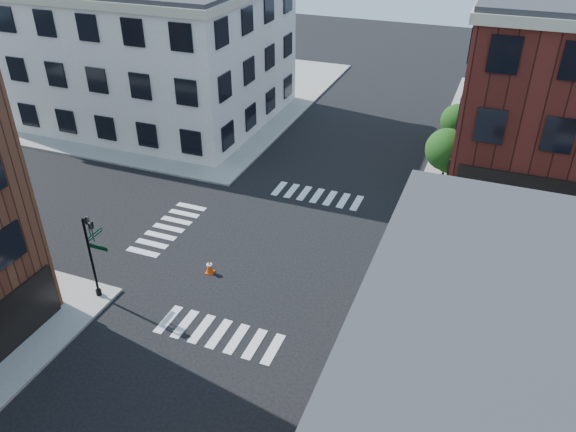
# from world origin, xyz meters

# --- Properties ---
(ground) EXTENTS (120.00, 120.00, 0.00)m
(ground) POSITION_xyz_m (0.00, 0.00, 0.00)
(ground) COLOR black
(ground) RESTS_ON ground
(sidewalk_nw) EXTENTS (30.00, 30.00, 0.15)m
(sidewalk_nw) POSITION_xyz_m (-21.00, 21.00, 0.07)
(sidewalk_nw) COLOR gray
(sidewalk_nw) RESTS_ON ground
(building_nw) EXTENTS (22.00, 16.00, 11.00)m
(building_nw) POSITION_xyz_m (-19.00, 16.00, 5.50)
(building_nw) COLOR silver
(building_nw) RESTS_ON ground
(tree_near) EXTENTS (2.69, 2.69, 4.49)m
(tree_near) POSITION_xyz_m (7.56, 9.98, 3.16)
(tree_near) COLOR black
(tree_near) RESTS_ON ground
(tree_far) EXTENTS (2.43, 2.43, 4.07)m
(tree_far) POSITION_xyz_m (7.56, 15.98, 2.87)
(tree_far) COLOR black
(tree_far) RESTS_ON ground
(signal_pole) EXTENTS (1.29, 1.24, 4.60)m
(signal_pole) POSITION_xyz_m (-6.72, -6.68, 2.86)
(signal_pole) COLOR black
(signal_pole) RESTS_ON ground
(box_truck) EXTENTS (8.49, 2.72, 3.81)m
(box_truck) POSITION_xyz_m (10.47, -2.62, 1.98)
(box_truck) COLOR white
(box_truck) RESTS_ON ground
(traffic_cone) EXTENTS (0.48, 0.48, 0.78)m
(traffic_cone) POSITION_xyz_m (-2.61, -3.00, 0.38)
(traffic_cone) COLOR #D34209
(traffic_cone) RESTS_ON ground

